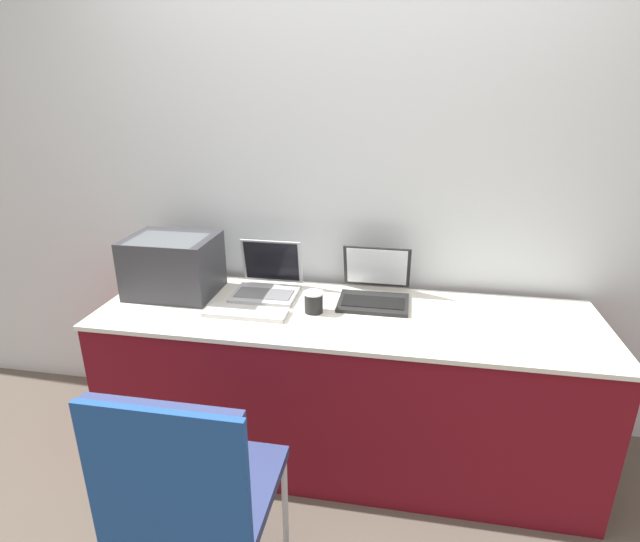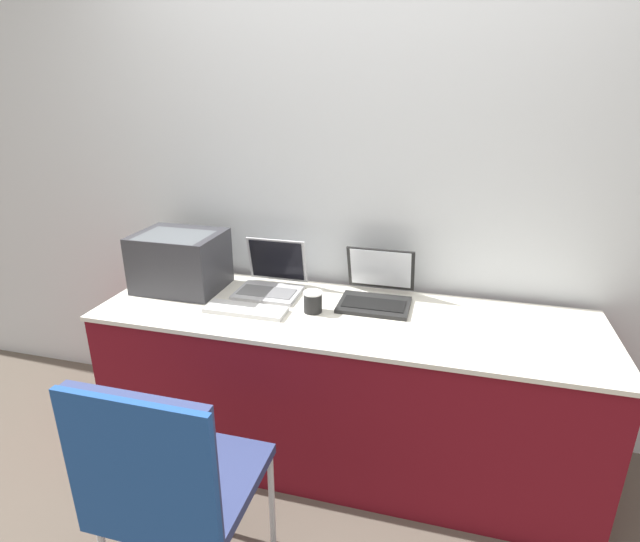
{
  "view_description": "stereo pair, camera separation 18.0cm",
  "coord_description": "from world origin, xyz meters",
  "views": [
    {
      "loc": [
        0.25,
        -1.68,
        1.72
      ],
      "look_at": [
        -0.12,
        0.36,
        0.94
      ],
      "focal_mm": 28.0,
      "sensor_mm": 36.0,
      "label": 1
    },
    {
      "loc": [
        0.42,
        -1.64,
        1.72
      ],
      "look_at": [
        -0.12,
        0.36,
        0.94
      ],
      "focal_mm": 28.0,
      "sensor_mm": 36.0,
      "label": 2
    }
  ],
  "objects": [
    {
      "name": "wall_back",
      "position": [
        0.0,
        0.73,
        1.3
      ],
      "size": [
        8.0,
        0.05,
        2.6
      ],
      "color": "silver",
      "rests_on": "ground_plane"
    },
    {
      "name": "laptop_left",
      "position": [
        -0.41,
        0.49,
        0.82
      ],
      "size": [
        0.3,
        0.29,
        0.24
      ],
      "color": "#B7B7BC",
      "rests_on": "table"
    },
    {
      "name": "laptop_right",
      "position": [
        0.11,
        0.5,
        0.82
      ],
      "size": [
        0.32,
        0.33,
        0.24
      ],
      "color": "black",
      "rests_on": "table"
    },
    {
      "name": "printer",
      "position": [
        -0.85,
        0.41,
        0.92
      ],
      "size": [
        0.41,
        0.33,
        0.28
      ],
      "color": "#333338",
      "rests_on": "table"
    },
    {
      "name": "ground_plane",
      "position": [
        0.0,
        0.0,
        0.0
      ],
      "size": [
        14.0,
        14.0,
        0.0
      ],
      "primitive_type": "plane",
      "color": "brown"
    },
    {
      "name": "chair",
      "position": [
        -0.36,
        -0.6,
        0.58
      ],
      "size": [
        0.48,
        0.48,
        0.94
      ],
      "color": "navy",
      "rests_on": "ground_plane"
    },
    {
      "name": "table",
      "position": [
        0.0,
        0.33,
        0.38
      ],
      "size": [
        2.23,
        0.67,
        0.76
      ],
      "color": "maroon",
      "rests_on": "ground_plane"
    },
    {
      "name": "coffee_cup",
      "position": [
        -0.14,
        0.31,
        0.81
      ],
      "size": [
        0.09,
        0.09,
        0.1
      ],
      "color": "black",
      "rests_on": "table"
    },
    {
      "name": "external_keyboard",
      "position": [
        -0.43,
        0.23,
        0.77
      ],
      "size": [
        0.37,
        0.12,
        0.02
      ],
      "color": "silver",
      "rests_on": "table"
    }
  ]
}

